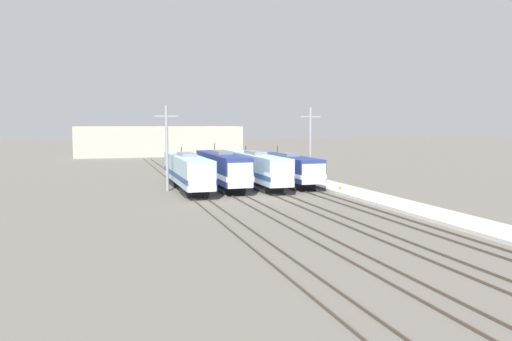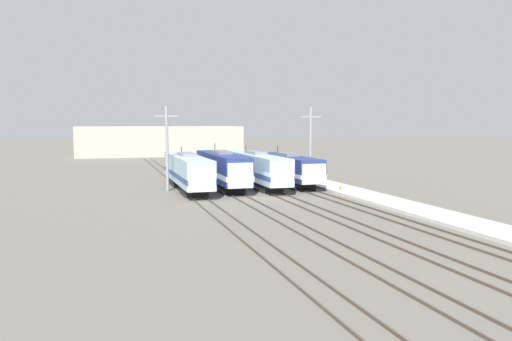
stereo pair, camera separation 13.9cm
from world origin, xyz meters
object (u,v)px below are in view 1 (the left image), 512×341
object	(u,v)px
locomotive_center_right	(257,168)
traffic_cone	(340,187)
locomotive_far_right	(289,168)
locomotive_center_left	(223,169)
locomotive_far_left	(188,171)
catenary_tower_left	(167,147)
catenary_tower_right	(310,145)

from	to	relation	value
locomotive_center_right	traffic_cone	distance (m)	10.59
traffic_cone	locomotive_center_right	bearing A→B (deg)	136.18
locomotive_far_right	locomotive_center_right	bearing A→B (deg)	-175.19
locomotive_center_left	locomotive_center_right	distance (m)	4.30
locomotive_far_right	locomotive_center_left	bearing A→B (deg)	-175.41
locomotive_center_left	locomotive_far_right	distance (m)	8.61
locomotive_far_left	locomotive_far_right	distance (m)	12.97
locomotive_center_left	traffic_cone	bearing A→B (deg)	-30.29
locomotive_center_right	locomotive_far_right	size ratio (longest dim) A/B	1.16
locomotive_far_right	catenary_tower_left	distance (m)	15.48
locomotive_far_right	catenary_tower_right	size ratio (longest dim) A/B	1.72
locomotive_far_right	catenary_tower_right	bearing A→B (deg)	-30.88
locomotive_center_left	catenary_tower_left	bearing A→B (deg)	-174.12
catenary_tower_left	locomotive_far_left	bearing A→B (deg)	-5.48
locomotive_center_right	locomotive_far_left	bearing A→B (deg)	-171.91
locomotive_center_left	catenary_tower_left	xyz separation A→B (m)	(-6.55, -0.67, 2.75)
catenary_tower_left	catenary_tower_right	size ratio (longest dim) A/B	1.00
locomotive_far_left	catenary_tower_right	size ratio (longest dim) A/B	1.88
locomotive_far_left	locomotive_center_right	world-z (taller)	locomotive_far_left
locomotive_far_left	locomotive_far_right	bearing A→B (deg)	7.00
locomotive_center_left	catenary_tower_right	bearing A→B (deg)	-3.56
locomotive_far_right	catenary_tower_left	world-z (taller)	catenary_tower_left
locomotive_center_left	catenary_tower_right	distance (m)	11.22
locomotive_center_left	catenary_tower_left	world-z (taller)	catenary_tower_left
locomotive_center_left	catenary_tower_right	xyz separation A→B (m)	(10.86, -0.67, 2.75)
locomotive_center_right	catenary_tower_right	xyz separation A→B (m)	(6.57, -1.00, 2.82)
locomotive_center_left	locomotive_center_right	world-z (taller)	locomotive_center_left
locomotive_far_left	locomotive_far_right	size ratio (longest dim) A/B	1.09
catenary_tower_left	traffic_cone	distance (m)	19.92
locomotive_far_right	catenary_tower_left	size ratio (longest dim) A/B	1.72
locomotive_far_left	locomotive_center_left	world-z (taller)	locomotive_center_left
catenary_tower_right	traffic_cone	bearing A→B (deg)	-81.10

